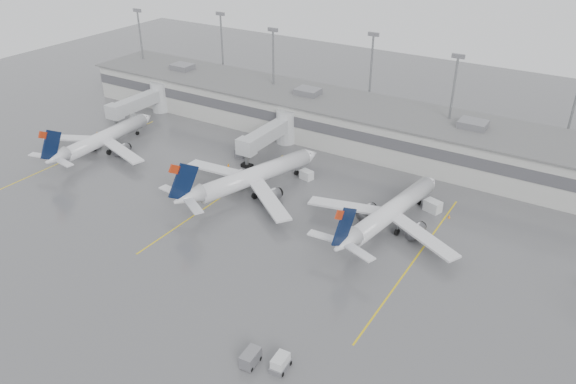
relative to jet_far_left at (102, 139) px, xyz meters
The scene contains 18 objects.
ground 55.99m from the jet_far_left, 28.30° to the right, with size 260.00×260.00×0.00m, color #4C4C4F.
terminal 58.44m from the jet_far_left, 32.59° to the left, with size 152.00×17.00×9.45m.
light_masts 62.41m from the jet_far_left, 37.11° to the left, with size 142.40×8.00×20.60m.
jet_bridge_left 20.23m from the jet_far_left, 108.06° to the left, with size 4.00×17.20×7.00m.
jet_bridge_right 34.58m from the jet_far_left, 33.77° to the left, with size 4.00×17.20×7.00m.
stand_markings 49.38m from the jet_far_left, ahead, with size 105.25×40.00×0.01m.
jet_far_left is the anchor object (origin of this frame).
jet_mid_left 35.12m from the jet_far_left, ahead, with size 26.55×30.25×10.12m.
jet_mid_right 60.19m from the jet_far_left, ahead, with size 26.12×29.48×9.58m.
baggage_tug 68.36m from the jet_far_left, 25.99° to the right, with size 1.88×2.74×1.70m.
baggage_cart 66.05m from the jet_far_left, 28.14° to the right, with size 1.69×2.74×1.70m.
gse_uld_a 17.00m from the jet_far_left, 112.93° to the left, with size 2.23×1.49×1.58m, color silver.
gse_uld_b 42.38m from the jet_far_left, 15.51° to the left, with size 2.32×1.55×1.65m, color silver.
gse_uld_c 65.45m from the jet_far_left, 10.79° to the left, with size 2.68×1.79×1.90m, color silver.
gse_loader 28.13m from the jet_far_left, 27.87° to the left, with size 1.76×2.82×1.76m, color slate.
cone_a 10.23m from the jet_far_left, 145.74° to the left, with size 0.42×0.42×0.66m, color orange.
cone_b 26.79m from the jet_far_left, 17.29° to the left, with size 0.41×0.41×0.65m, color orange.
cone_c 68.36m from the jet_far_left, ahead, with size 0.38×0.38×0.60m, color orange.
Camera 1 is at (36.83, -41.54, 47.27)m, focal length 35.00 mm.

